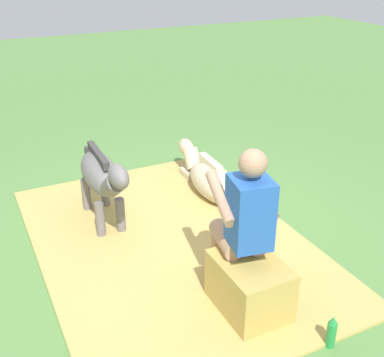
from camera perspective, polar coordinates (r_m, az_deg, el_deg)
name	(u,v)px	position (r m, az deg, el deg)	size (l,w,h in m)	color
ground_plane	(178,238)	(4.67, -1.67, -7.04)	(24.00, 24.00, 0.00)	#568442
hay_patch	(170,242)	(4.59, -2.61, -7.51)	(3.35, 2.35, 0.02)	tan
hay_bale	(249,287)	(3.75, 6.77, -12.54)	(0.60, 0.45, 0.44)	tan
person_seated	(243,219)	(3.59, 6.09, -4.76)	(0.70, 0.50, 1.32)	tan
pony_standing	(102,177)	(4.70, -10.54, 0.21)	(1.35, 0.34, 0.90)	slate
pony_lying	(209,178)	(5.40, 2.07, 0.09)	(1.34, 0.43, 0.42)	beige
soda_bottle	(331,332)	(3.64, 16.13, -16.98)	(0.07, 0.07, 0.26)	#268C3F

